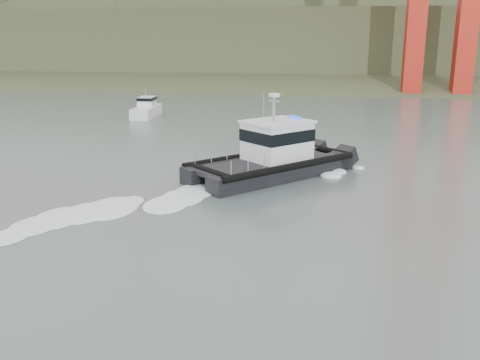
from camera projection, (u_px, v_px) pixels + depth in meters
The scene contains 4 objects.
ground at pixel (232, 285), 21.36m from camera, with size 400.00×400.00×0.00m, color #53635D.
headlands at pixel (311, 47), 139.35m from camera, with size 500.00×105.36×27.12m.
patrol_boat at pixel (273, 155), 37.77m from camera, with size 11.76×12.11×6.01m.
motorboat at pixel (147, 109), 66.14m from camera, with size 2.65×6.96×3.77m.
Camera 1 is at (3.26, -19.27, 9.58)m, focal length 40.00 mm.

